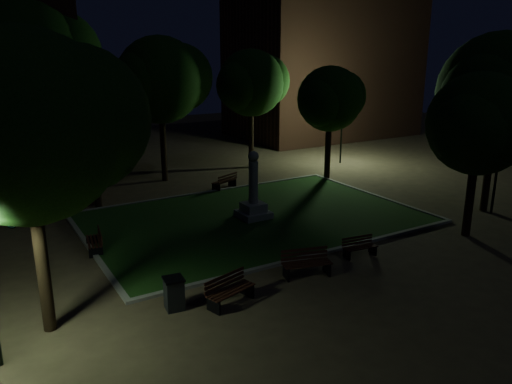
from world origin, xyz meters
TOP-DOWN VIEW (x-y plane):
  - ground at (0.00, 0.00)m, footprint 80.00×80.00m
  - lawn at (0.00, 2.00)m, footprint 15.00×10.00m
  - lawn_kerb at (0.00, 2.00)m, footprint 15.40×10.40m
  - monument at (0.00, 2.00)m, footprint 1.40×1.40m
  - building_far at (18.00, 20.00)m, footprint 16.00×10.00m
  - tree_west at (-9.86, -3.45)m, footprint 6.28×5.13m
  - tree_north_wl at (-5.79, 7.67)m, footprint 4.63×3.78m
  - tree_north_er at (5.44, 11.39)m, footprint 5.37×4.39m
  - tree_ne at (7.92, 6.28)m, footprint 4.79×3.91m
  - tree_east at (10.64, -2.81)m, footprint 6.95×5.67m
  - tree_se at (6.89, -4.62)m, footprint 5.17×4.22m
  - tree_nw at (-8.23, 9.06)m, footprint 6.94×5.66m
  - tree_far_north at (-0.90, 11.00)m, footprint 6.23×5.08m
  - lamppost_se at (10.48, -3.28)m, footprint 1.18×0.28m
  - lamppost_ne at (11.49, 9.38)m, footprint 1.18×0.28m
  - bench_near_left at (-1.54, -4.32)m, footprint 1.85×1.05m
  - bench_near_right at (1.29, -3.94)m, footprint 1.43×0.65m
  - bench_west_near at (-4.83, -4.73)m, footprint 1.78×1.03m
  - bench_left_side at (-7.42, 1.79)m, footprint 0.76×1.60m
  - bench_far_side at (1.25, 7.36)m, footprint 1.74×1.16m
  - trash_bin at (-6.46, -4.17)m, footprint 0.68×0.68m

SIDE VIEW (x-z plane):
  - ground at x=0.00m, z-range 0.00..0.00m
  - lawn at x=0.00m, z-range 0.00..0.08m
  - lawn_kerb at x=0.00m, z-range 0.00..0.12m
  - bench_near_right at x=1.29m, z-range -0.02..0.73m
  - bench_left_side at x=-7.42m, z-range -0.02..0.82m
  - bench_far_side at x=1.25m, z-range -0.03..0.88m
  - bench_west_near at x=-4.83m, z-range -0.03..0.90m
  - bench_near_left at x=-1.54m, z-range -0.03..0.93m
  - trash_bin at x=-6.46m, z-range 0.01..1.05m
  - monument at x=0.00m, z-range -0.64..2.56m
  - lamppost_se at x=10.48m, z-range 0.85..4.96m
  - lamppost_ne at x=11.49m, z-range 0.88..5.25m
  - tree_se at x=6.89m, z-range 1.36..8.31m
  - tree_ne at x=7.92m, z-range 1.47..8.35m
  - tree_north_wl at x=-5.79m, z-range 1.80..9.20m
  - tree_north_er at x=5.44m, z-range 1.72..9.57m
  - tree_east at x=10.64m, z-range 1.48..10.10m
  - tree_west at x=-9.86m, z-range 1.63..10.02m
  - building_far at x=18.00m, z-range 0.00..12.00m
  - tree_far_north at x=-0.90m, z-range 1.75..10.34m
  - tree_nw at x=-8.23m, z-range 2.26..12.44m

